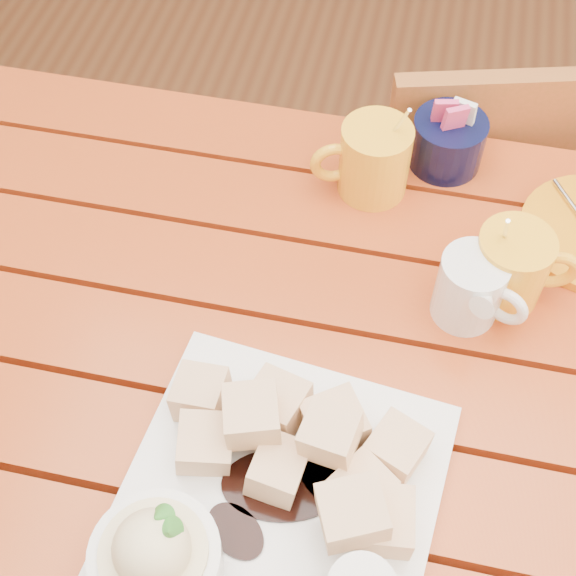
% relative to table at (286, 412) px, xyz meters
% --- Properties ---
extents(ground, '(5.00, 5.00, 0.00)m').
position_rel_table_xyz_m(ground, '(0.00, -0.00, -0.64)').
color(ground, brown).
rests_on(ground, ground).
extents(table, '(1.20, 0.79, 0.75)m').
position_rel_table_xyz_m(table, '(0.00, 0.00, 0.00)').
color(table, '#AB3316').
rests_on(table, ground).
extents(dessert_plate, '(0.32, 0.32, 0.12)m').
position_rel_table_xyz_m(dessert_plate, '(0.01, -0.17, 0.14)').
color(dessert_plate, white).
rests_on(dessert_plate, table).
extents(coffee_mug_left, '(0.12, 0.09, 0.14)m').
position_rel_table_xyz_m(coffee_mug_left, '(0.05, 0.28, 0.16)').
color(coffee_mug_left, '#FEAD20').
rests_on(coffee_mug_left, table).
extents(coffee_mug_right, '(0.12, 0.08, 0.14)m').
position_rel_table_xyz_m(coffee_mug_right, '(0.22, 0.15, 0.16)').
color(coffee_mug_right, '#FEAD20').
rests_on(coffee_mug_right, table).
extents(cream_pitcher, '(0.11, 0.09, 0.09)m').
position_rel_table_xyz_m(cream_pitcher, '(0.18, 0.11, 0.15)').
color(cream_pitcher, white).
rests_on(cream_pitcher, table).
extents(sugar_caddy, '(0.09, 0.09, 0.10)m').
position_rel_table_xyz_m(sugar_caddy, '(0.13, 0.34, 0.14)').
color(sugar_caddy, black).
rests_on(sugar_caddy, table).
extents(chair_far, '(0.48, 0.48, 0.83)m').
position_rel_table_xyz_m(chair_far, '(0.22, 0.53, -0.18)').
color(chair_far, brown).
rests_on(chair_far, ground).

